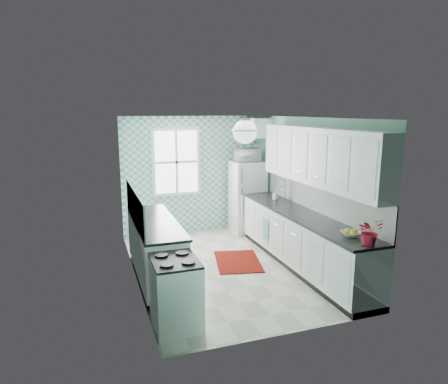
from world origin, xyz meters
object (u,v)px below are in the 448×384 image
object	(u,v)px
ceiling_light	(245,131)
stove	(176,291)
sink	(275,201)
microwave	(248,155)
fridge	(247,197)
fruit_bowl	(351,234)
potted_plant	(370,231)

from	to	relation	value
ceiling_light	stove	size ratio (longest dim) A/B	0.42
sink	microwave	distance (m)	1.40
fridge	sink	world-z (taller)	fridge
sink	microwave	size ratio (longest dim) A/B	1.09
fridge	fruit_bowl	xyz separation A→B (m)	(0.09, -3.48, 0.20)
stove	fridge	bearing A→B (deg)	51.42
fridge	sink	distance (m)	1.19
fruit_bowl	microwave	world-z (taller)	microwave
fridge	microwave	size ratio (longest dim) A/B	3.07
stove	sink	size ratio (longest dim) A/B	1.53
fruit_bowl	microwave	size ratio (longest dim) A/B	0.53
ceiling_light	stove	bearing A→B (deg)	-147.82
fruit_bowl	potted_plant	distance (m)	0.39
ceiling_light	potted_plant	distance (m)	2.12
ceiling_light	microwave	bearing A→B (deg)	66.73
sink	fruit_bowl	world-z (taller)	sink
fridge	potted_plant	bearing A→B (deg)	-91.10
microwave	potted_plant	bearing A→B (deg)	92.71
potted_plant	microwave	world-z (taller)	microwave
sink	stove	bearing A→B (deg)	-140.00
stove	potted_plant	bearing A→B (deg)	-16.05
fridge	fruit_bowl	size ratio (longest dim) A/B	5.84
fridge	stove	xyz separation A→B (m)	(-2.31, -3.33, -0.33)
ceiling_light	potted_plant	xyz separation A→B (m)	(1.20, -1.27, -1.21)
sink	ceiling_light	bearing A→B (deg)	-132.56
ceiling_light	fruit_bowl	bearing A→B (deg)	-37.01
sink	fruit_bowl	bearing A→B (deg)	-92.01
fridge	fruit_bowl	world-z (taller)	fridge
ceiling_light	fruit_bowl	xyz separation A→B (m)	(1.20, -0.90, -1.35)
ceiling_light	fridge	size ratio (longest dim) A/B	0.23
ceiling_light	sink	xyz separation A→B (m)	(1.20, 1.40, -1.39)
potted_plant	fruit_bowl	bearing A→B (deg)	90.00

